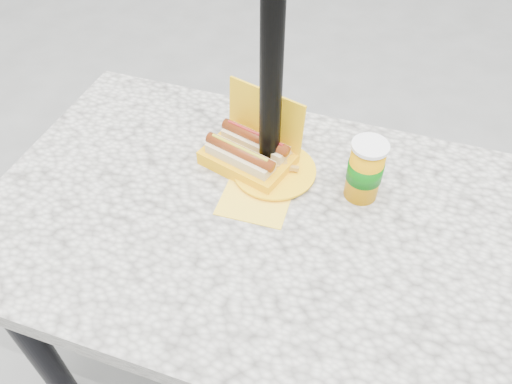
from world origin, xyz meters
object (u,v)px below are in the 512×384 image
(hotdog_box, at_px, (249,152))
(soda_cup, at_px, (365,170))
(umbrella_pole, at_px, (272,36))
(fries_plate, at_px, (273,171))

(hotdog_box, relative_size, soda_cup, 1.60)
(umbrella_pole, distance_m, hotdog_box, 0.32)
(soda_cup, bearing_deg, fries_plate, -179.10)
(umbrella_pole, xyz_separation_m, soda_cup, (0.23, -0.02, -0.27))
(hotdog_box, distance_m, soda_cup, 0.28)
(umbrella_pole, bearing_deg, fries_plate, -54.54)
(umbrella_pole, relative_size, fries_plate, 8.05)
(hotdog_box, height_order, fries_plate, hotdog_box)
(hotdog_box, bearing_deg, umbrella_pole, 24.35)
(hotdog_box, bearing_deg, fries_plate, 0.50)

